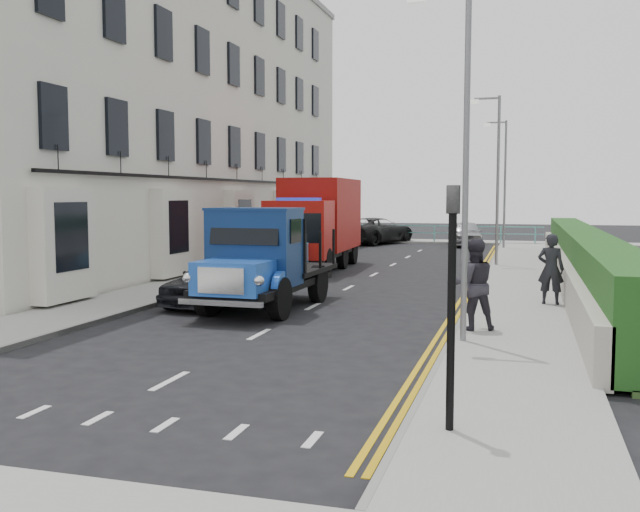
% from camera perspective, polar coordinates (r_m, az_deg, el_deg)
% --- Properties ---
extents(ground, '(120.00, 120.00, 0.00)m').
position_cam_1_polar(ground, '(17.26, -2.50, -5.06)').
color(ground, black).
rests_on(ground, ground).
extents(pavement_west, '(2.40, 38.00, 0.12)m').
position_cam_1_polar(pavement_west, '(27.42, -6.80, -1.26)').
color(pavement_west, gray).
rests_on(pavement_west, ground).
extents(pavement_east, '(2.60, 38.00, 0.12)m').
position_cam_1_polar(pavement_east, '(25.27, 15.72, -1.93)').
color(pavement_east, gray).
rests_on(pavement_east, ground).
extents(promenade, '(30.00, 2.50, 0.12)m').
position_cam_1_polar(promenade, '(45.52, 9.24, 1.15)').
color(promenade, gray).
rests_on(promenade, ground).
extents(sea_plane, '(120.00, 120.00, 0.00)m').
position_cam_1_polar(sea_plane, '(76.36, 12.05, 2.55)').
color(sea_plane, '#4D5D6A').
rests_on(sea_plane, ground).
extents(terrace_west, '(6.31, 30.20, 14.25)m').
position_cam_1_polar(terrace_west, '(32.97, -11.15, 12.10)').
color(terrace_west, beige).
rests_on(terrace_west, ground).
extents(garden_east, '(1.45, 28.00, 1.75)m').
position_cam_1_polar(garden_east, '(25.25, 20.10, -0.13)').
color(garden_east, '#B2AD9E').
rests_on(garden_east, ground).
extents(seafront_railing, '(13.00, 0.08, 1.11)m').
position_cam_1_polar(seafront_railing, '(44.70, 9.12, 1.76)').
color(seafront_railing, '#59B2A5').
rests_on(seafront_railing, ground).
extents(lamp_near, '(1.23, 0.18, 7.00)m').
position_cam_1_polar(lamp_near, '(14.20, 11.13, 8.91)').
color(lamp_near, slate).
rests_on(lamp_near, ground).
extents(lamp_mid, '(1.23, 0.18, 7.00)m').
position_cam_1_polar(lamp_mid, '(30.15, 13.82, 6.69)').
color(lamp_mid, slate).
rests_on(lamp_mid, ground).
extents(lamp_far, '(1.23, 0.18, 7.00)m').
position_cam_1_polar(lamp_far, '(40.14, 14.41, 6.19)').
color(lamp_far, slate).
rests_on(lamp_far, ground).
extents(traffic_signal, '(0.16, 0.20, 3.10)m').
position_cam_1_polar(traffic_signal, '(8.69, 10.51, -1.17)').
color(traffic_signal, black).
rests_on(traffic_signal, ground).
extents(bedford_lorry, '(2.34, 5.61, 2.62)m').
position_cam_1_polar(bedford_lorry, '(18.13, -5.03, -0.74)').
color(bedford_lorry, black).
rests_on(bedford_lorry, ground).
extents(red_lorry, '(2.66, 7.06, 3.65)m').
position_cam_1_polar(red_lorry, '(28.77, -0.24, 2.82)').
color(red_lorry, black).
rests_on(red_lorry, ground).
extents(parked_car_front, '(2.09, 4.16, 1.36)m').
position_cam_1_polar(parked_car_front, '(19.63, -8.17, -1.88)').
color(parked_car_front, black).
rests_on(parked_car_front, ground).
extents(parked_car_mid, '(1.51, 4.03, 1.32)m').
position_cam_1_polar(parked_car_mid, '(25.25, -2.50, -0.39)').
color(parked_car_mid, '#62A7D3').
rests_on(parked_car_mid, ground).
extents(parked_car_rear, '(2.84, 5.55, 1.54)m').
position_cam_1_polar(parked_car_rear, '(30.32, -1.25, 0.71)').
color(parked_car_rear, '#999A9E').
rests_on(parked_car_rear, ground).
extents(seafront_car_left, '(4.60, 6.34, 1.60)m').
position_cam_1_polar(seafront_car_left, '(44.02, 4.49, 2.04)').
color(seafront_car_left, black).
rests_on(seafront_car_left, ground).
extents(seafront_car_right, '(2.27, 4.52, 1.48)m').
position_cam_1_polar(seafront_car_right, '(42.57, 11.62, 1.77)').
color(seafront_car_right, '#9C9DA0').
rests_on(seafront_car_right, ground).
extents(pedestrian_east_near, '(0.74, 0.54, 1.86)m').
position_cam_1_polar(pedestrian_east_near, '(19.64, 17.98, -0.98)').
color(pedestrian_east_near, black).
rests_on(pedestrian_east_near, pavement_east).
extents(pedestrian_east_far, '(1.14, 1.01, 1.94)m').
position_cam_1_polar(pedestrian_east_far, '(15.48, 12.17, -2.22)').
color(pedestrian_east_far, '#2C2932').
rests_on(pedestrian_east_far, pavement_east).
extents(pedestrian_west_near, '(1.06, 0.65, 1.68)m').
position_cam_1_polar(pedestrian_west_near, '(24.87, -7.23, 0.19)').
color(pedestrian_west_near, '#1D2334').
rests_on(pedestrian_west_near, pavement_west).
extents(pedestrian_west_far, '(0.90, 0.79, 1.55)m').
position_cam_1_polar(pedestrian_west_far, '(28.58, -4.05, 0.70)').
color(pedestrian_west_far, '#362827').
rests_on(pedestrian_west_far, pavement_west).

